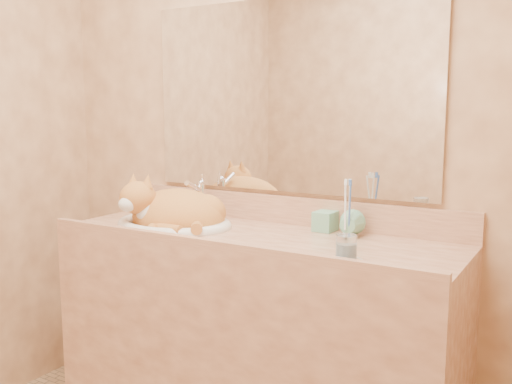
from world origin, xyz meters
The scene contains 12 objects.
wall_back centered at (0.00, 1.00, 1.25)m, with size 2.40×0.02×2.50m, color #966644.
vanity_counter centered at (0.00, 0.72, 0.42)m, with size 1.60×0.55×0.85m, color #975E44, non-canonical shape.
mirror centered at (0.00, 0.99, 1.39)m, with size 1.30×0.02×0.80m, color white.
sink_basin centered at (-0.38, 0.70, 0.93)m, with size 0.50×0.42×0.16m, color white, non-canonical shape.
faucet centered at (-0.38, 0.90, 0.94)m, with size 0.05×0.13×0.19m, color white, non-canonical shape.
cat centered at (-0.38, 0.70, 0.92)m, with size 0.42×0.34×0.23m, color #B6672A, non-canonical shape.
soap_dispenser centered at (0.21, 0.89, 0.94)m, with size 0.08×0.08×0.18m, color #71B593.
toothbrush_cup centered at (0.34, 0.84, 0.90)m, with size 0.10×0.10×0.09m, color #71B593.
toothbrushes centered at (0.34, 0.84, 0.99)m, with size 0.04×0.04×0.23m, color white, non-canonical shape.
saucer centered at (0.46, 0.53, 0.85)m, with size 0.11×0.11×0.01m, color white.
water_glass centered at (0.46, 0.53, 0.90)m, with size 0.07×0.07×0.08m, color white.
lotion_bottle centered at (-0.66, 0.87, 0.91)m, with size 0.05×0.05×0.11m, color white.
Camera 1 is at (1.12, -1.14, 1.34)m, focal length 40.00 mm.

